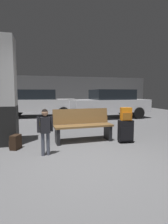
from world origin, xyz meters
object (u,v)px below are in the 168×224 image
object	(u,v)px
suitcase	(126,131)
child	(45,127)
structural_pillar	(4,92)
bench	(83,125)
backpack_bright	(126,114)
backpack_dark_floor	(15,142)
parked_car_near	(110,103)
parked_car_far	(38,102)

from	to	relation	value
suitcase	child	world-z (taller)	child
structural_pillar	bench	xyz separation A→B (m)	(2.00, -0.15, -0.91)
structural_pillar	backpack_bright	size ratio (longest dim) A/B	8.00
structural_pillar	backpack_bright	distance (m)	3.18
backpack_dark_floor	backpack_bright	bearing A→B (deg)	-2.14
backpack_bright	parked_car_near	world-z (taller)	parked_car_near
structural_pillar	parked_car_far	xyz separation A→B (m)	(0.76, 5.41, -0.54)
backpack_bright	parked_car_near	distance (m)	4.88
structural_pillar	parked_car_near	distance (m)	6.09
bench	backpack_bright	size ratio (longest dim) A/B	4.80
parked_car_near	backpack_dark_floor	bearing A→B (deg)	-132.63
backpack_bright	structural_pillar	bearing A→B (deg)	169.22
backpack_bright	parked_car_far	bearing A→B (deg)	111.11
structural_pillar	parked_car_near	size ratio (longest dim) A/B	0.65
structural_pillar	child	xyz separation A→B (m)	(0.96, -1.08, -0.74)
suitcase	structural_pillar	bearing A→B (deg)	169.23
bench	suitcase	distance (m)	1.16
structural_pillar	parked_car_near	xyz separation A→B (m)	(4.49, 4.08, -0.54)
suitcase	parked_car_near	xyz separation A→B (m)	(1.41, 4.67, 0.48)
backpack_bright	parked_car_far	world-z (taller)	parked_car_far
suitcase	child	bearing A→B (deg)	-166.70
bench	backpack_bright	distance (m)	1.20
suitcase	backpack_dark_floor	distance (m)	2.80
child	structural_pillar	bearing A→B (deg)	131.66
backpack_dark_floor	parked_car_near	bearing A→B (deg)	47.37
backpack_bright	child	bearing A→B (deg)	-166.71
suitcase	parked_car_far	xyz separation A→B (m)	(-2.31, 5.99, 0.48)
structural_pillar	backpack_dark_floor	bearing A→B (deg)	-59.52
parked_car_near	parked_car_far	distance (m)	3.95
parked_car_near	backpack_bright	bearing A→B (deg)	-106.81
backpack_dark_floor	suitcase	bearing A→B (deg)	-2.13
suitcase	backpack_bright	xyz separation A→B (m)	(-0.00, -0.00, 0.45)
backpack_bright	backpack_dark_floor	world-z (taller)	backpack_bright
bench	child	xyz separation A→B (m)	(-1.04, -0.93, 0.17)
bench	child	distance (m)	1.41
suitcase	backpack_bright	bearing A→B (deg)	-138.57
child	parked_car_far	world-z (taller)	parked_car_far
suitcase	parked_car_near	size ratio (longest dim) A/B	0.14
suitcase	parked_car_far	size ratio (longest dim) A/B	0.14
structural_pillar	child	distance (m)	1.63
bench	parked_car_far	world-z (taller)	parked_car_far
structural_pillar	backpack_bright	bearing A→B (deg)	-10.78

